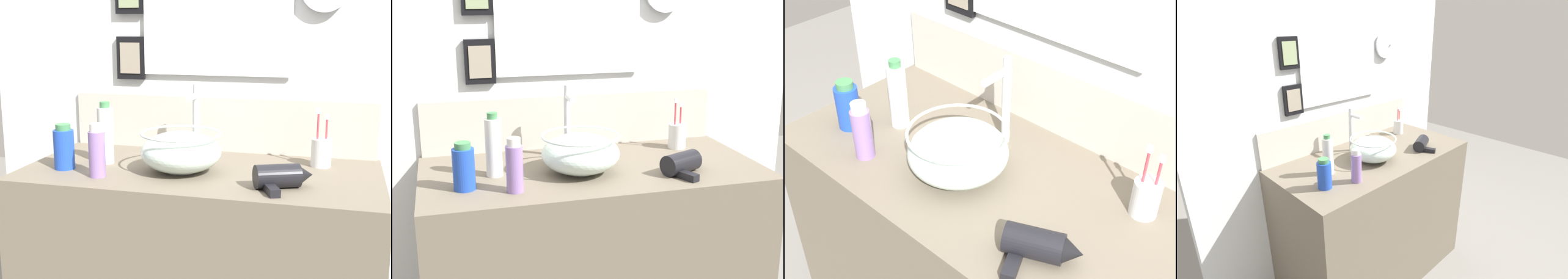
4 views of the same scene
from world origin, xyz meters
TOP-DOWN VIEW (x-y plane):
  - back_panel at (-0.00, 0.31)m, footprint 1.86×0.10m
  - glass_bowl_sink at (-0.05, -0.04)m, footprint 0.26×0.26m
  - faucet at (-0.05, 0.14)m, footprint 0.02×0.10m
  - hair_drier at (0.28, -0.14)m, footprint 0.19×0.18m
  - toothbrush_cup at (0.38, 0.14)m, footprint 0.07×0.07m
  - soap_dispenser at (-0.44, -0.10)m, footprint 0.07×0.07m
  - shampoo_bottle at (-0.29, -0.16)m, footprint 0.05×0.05m
  - lotion_bottle at (-0.33, -0.00)m, footprint 0.05×0.05m

SIDE VIEW (x-z plane):
  - hair_drier at x=0.28m, z-range 0.87..0.94m
  - toothbrush_cup at x=0.38m, z-range 0.82..1.02m
  - glass_bowl_sink at x=-0.05m, z-range 0.87..1.00m
  - soap_dispenser at x=-0.44m, z-range 0.87..1.02m
  - shampoo_bottle at x=-0.29m, z-range 0.87..1.04m
  - lotion_bottle at x=-0.33m, z-range 0.86..1.08m
  - faucet at x=-0.05m, z-range 0.89..1.15m
  - back_panel at x=0.00m, z-range 0.00..2.40m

